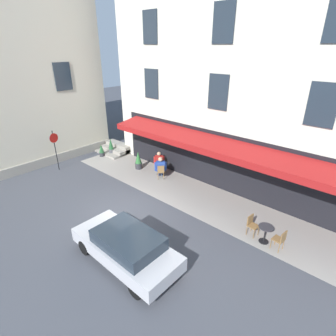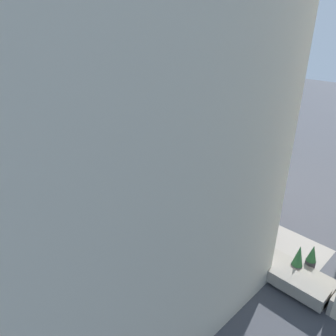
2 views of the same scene
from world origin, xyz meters
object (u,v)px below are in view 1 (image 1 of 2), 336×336
object	(u,v)px
cafe_chair_wicker_by_window	(161,171)
cafe_table_mid_terrace	(265,232)
cafe_chair_wicker_back_row	(281,239)
seated_patron_in_blue	(160,167)
potted_plant_under_sign	(138,160)
parked_car_silver	(126,246)
cafe_table_near_entrance	(160,167)
potted_plant_by_steps	(111,147)
cafe_chair_wicker_kerbside	(252,223)
seated_companion_in_red	(159,161)
no_parking_sign	(55,143)
potted_plant_entrance_right	(101,150)
cafe_chair_wicker_corner_left	(159,162)

from	to	relation	value
cafe_chair_wicker_by_window	cafe_table_mid_terrace	size ratio (longest dim) A/B	1.21
cafe_table_mid_terrace	cafe_chair_wicker_back_row	world-z (taller)	cafe_chair_wicker_back_row
seated_patron_in_blue	potted_plant_under_sign	xyz separation A→B (m)	(1.95, 0.02, -0.15)
parked_car_silver	seated_patron_in_blue	bearing A→B (deg)	-56.71
cafe_table_near_entrance	potted_plant_under_sign	world-z (taller)	potted_plant_under_sign
potted_plant_by_steps	parked_car_silver	distance (m)	10.99
potted_plant_by_steps	parked_car_silver	xyz separation A→B (m)	(-9.11, 6.14, 0.12)
cafe_chair_wicker_back_row	potted_plant_under_sign	world-z (taller)	potted_plant_under_sign
cafe_chair_wicker_by_window	cafe_chair_wicker_back_row	distance (m)	7.70
cafe_chair_wicker_by_window	cafe_chair_wicker_kerbside	bearing A→B (deg)	169.60
cafe_chair_wicker_back_row	cafe_chair_wicker_kerbside	size ratio (longest dim) A/B	1.00
seated_companion_in_red	no_parking_sign	size ratio (longest dim) A/B	0.50
cafe_table_mid_terrace	cafe_chair_wicker_kerbside	xyz separation A→B (m)	(0.63, -0.08, 0.06)
potted_plant_by_steps	cafe_chair_wicker_kerbside	bearing A→B (deg)	172.07
potted_plant_by_steps	potted_plant_under_sign	world-z (taller)	potted_plant_by_steps
cafe_chair_wicker_by_window	seated_patron_in_blue	bearing A→B (deg)	-42.11
cafe_chair_wicker_back_row	no_parking_sign	xyz separation A→B (m)	(13.35, 2.11, 1.25)
cafe_table_near_entrance	cafe_chair_wicker_kerbside	distance (m)	6.98
cafe_chair_wicker_by_window	parked_car_silver	bearing A→B (deg)	122.82
cafe_chair_wicker_kerbside	cafe_chair_wicker_by_window	bearing A→B (deg)	-10.40
cafe_chair_wicker_kerbside	potted_plant_under_sign	distance (m)	8.54
parked_car_silver	cafe_chair_wicker_back_row	bearing A→B (deg)	-132.16
cafe_chair_wicker_kerbside	no_parking_sign	world-z (taller)	no_parking_sign
potted_plant_entrance_right	potted_plant_by_steps	size ratio (longest dim) A/B	0.77
cafe_chair_wicker_corner_left	parked_car_silver	xyz separation A→B (m)	(-4.61, 6.49, 0.16)
cafe_table_near_entrance	seated_companion_in_red	distance (m)	0.47
cafe_chair_wicker_back_row	potted_plant_by_steps	distance (m)	13.17
seated_patron_in_blue	parked_car_silver	size ratio (longest dim) A/B	0.32
cafe_chair_wicker_corner_left	potted_plant_by_steps	bearing A→B (deg)	4.44
cafe_chair_wicker_by_window	cafe_chair_wicker_corner_left	size ratio (longest dim) A/B	1.00
cafe_table_mid_terrace	potted_plant_by_steps	bearing A→B (deg)	-7.89
cafe_table_near_entrance	no_parking_sign	size ratio (longest dim) A/B	0.29
potted_plant_entrance_right	potted_plant_under_sign	bearing A→B (deg)	-174.42
cafe_chair_wicker_corner_left	no_parking_sign	bearing A→B (deg)	41.56
cafe_chair_wicker_by_window	potted_plant_under_sign	size ratio (longest dim) A/B	0.78
cafe_table_mid_terrace	seated_companion_in_red	xyz separation A→B (m)	(7.75, -1.93, 0.21)
cafe_table_mid_terrace	seated_companion_in_red	world-z (taller)	seated_companion_in_red
seated_companion_in_red	potted_plant_under_sign	size ratio (longest dim) A/B	1.12
cafe_chair_wicker_back_row	cafe_chair_wicker_kerbside	distance (m)	1.26
cafe_chair_wicker_kerbside	seated_patron_in_blue	distance (m)	6.62
cafe_chair_wicker_corner_left	potted_plant_under_sign	xyz separation A→B (m)	(1.15, 0.70, 0.02)
potted_plant_entrance_right	potted_plant_by_steps	bearing A→B (deg)	-106.13
cafe_table_near_entrance	cafe_chair_wicker_back_row	distance (m)	8.24
potted_plant_entrance_right	parked_car_silver	world-z (taller)	parked_car_silver
cafe_table_mid_terrace	potted_plant_under_sign	distance (m)	9.17
cafe_table_mid_terrace	cafe_chair_wicker_by_window	bearing A→B (deg)	-10.12
potted_plant_entrance_right	potted_plant_under_sign	world-z (taller)	potted_plant_under_sign
cafe_table_mid_terrace	seated_companion_in_red	bearing A→B (deg)	-14.01
parked_car_silver	cafe_chair_wicker_corner_left	bearing A→B (deg)	-54.65
seated_patron_in_blue	potted_plant_by_steps	xyz separation A→B (m)	(5.30, -0.33, -0.14)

